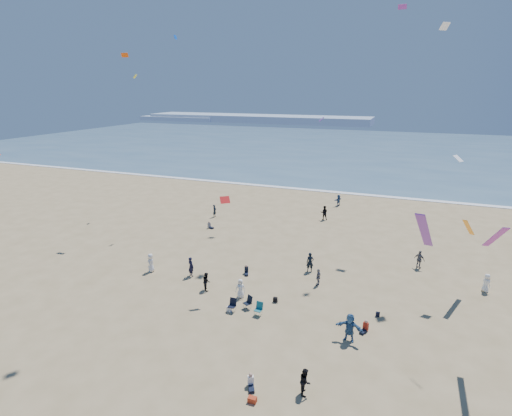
% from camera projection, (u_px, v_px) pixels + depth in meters
% --- Properties ---
extents(ground, '(220.00, 220.00, 0.00)m').
position_uv_depth(ground, '(175.00, 370.00, 23.30)').
color(ground, tan).
rests_on(ground, ground).
extents(ocean, '(220.00, 100.00, 0.06)m').
position_uv_depth(ocean, '(364.00, 149.00, 108.20)').
color(ocean, '#476B84').
rests_on(ocean, ground).
extents(surf_line, '(220.00, 1.20, 0.08)m').
position_uv_depth(surf_line, '(328.00, 191.00, 63.51)').
color(surf_line, white).
rests_on(surf_line, ground).
extents(headland_far, '(110.00, 20.00, 3.20)m').
position_uv_depth(headland_far, '(257.00, 119.00, 195.42)').
color(headland_far, '#7A8EA8').
rests_on(headland_far, ground).
extents(headland_near, '(40.00, 14.00, 2.00)m').
position_uv_depth(headland_near, '(181.00, 118.00, 204.88)').
color(headland_near, '#7A8EA8').
rests_on(headland_near, ground).
extents(standing_flyers, '(29.94, 37.90, 1.92)m').
position_uv_depth(standing_flyers, '(307.00, 259.00, 36.33)').
color(standing_flyers, gray).
rests_on(standing_flyers, ground).
extents(seated_group, '(20.43, 27.28, 0.84)m').
position_uv_depth(seated_group, '(255.00, 302.00, 29.87)').
color(seated_group, white).
rests_on(seated_group, ground).
extents(chair_cluster, '(2.63, 1.51, 1.00)m').
position_uv_depth(chair_cluster, '(246.00, 306.00, 29.24)').
color(chair_cluster, black).
rests_on(chair_cluster, ground).
extents(white_tote, '(0.35, 0.20, 0.40)m').
position_uv_depth(white_tote, '(229.00, 309.00, 29.38)').
color(white_tote, white).
rests_on(white_tote, ground).
extents(black_backpack, '(0.30, 0.22, 0.38)m').
position_uv_depth(black_backpack, '(275.00, 300.00, 30.70)').
color(black_backpack, black).
rests_on(black_backpack, ground).
extents(cooler, '(0.45, 0.30, 0.30)m').
position_uv_depth(cooler, '(252.00, 400.00, 20.89)').
color(cooler, '#AD3218').
rests_on(cooler, ground).
extents(navy_bag, '(0.28, 0.18, 0.34)m').
position_uv_depth(navy_bag, '(378.00, 314.00, 28.75)').
color(navy_bag, black).
rests_on(navy_bag, ground).
extents(kites_aloft, '(40.46, 43.70, 30.58)m').
position_uv_depth(kites_aloft, '(367.00, 112.00, 28.02)').
color(kites_aloft, '#F75EC3').
rests_on(kites_aloft, ground).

